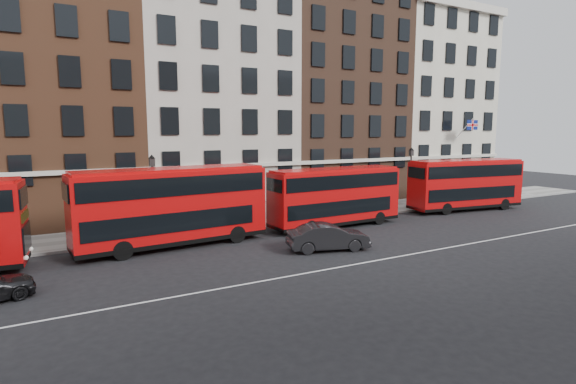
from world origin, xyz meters
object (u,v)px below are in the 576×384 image
bus_c (335,196)px  traffic_light (493,176)px  bus_b (172,205)px  bus_d (465,183)px  car_front (328,237)px

bus_c → traffic_light: bearing=4.7°
bus_b → bus_d: 25.65m
bus_b → car_front: bearing=-37.8°
bus_c → car_front: (-4.08, -5.15, -1.50)m
bus_d → bus_b: bearing=-172.5°
bus_c → bus_b: bearing=178.2°
bus_d → traffic_light: (6.91, 2.38, 0.07)m
bus_c → traffic_light: (20.72, 2.38, 0.16)m
bus_c → car_front: size_ratio=2.14×
bus_b → bus_c: (11.84, 0.00, -0.27)m
bus_c → traffic_light: size_ratio=3.12×
bus_b → traffic_light: bus_b is taller
bus_b → bus_d: bus_b is taller
bus_b → bus_c: bus_b is taller
bus_d → bus_c: bearing=-172.5°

